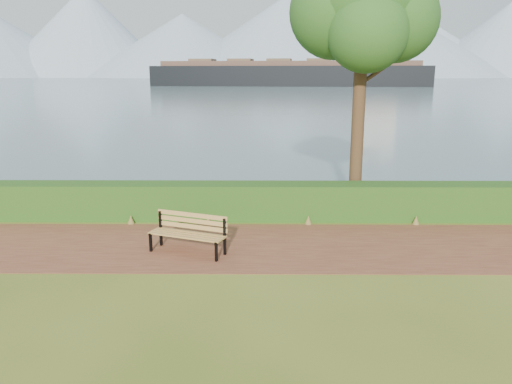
{
  "coord_description": "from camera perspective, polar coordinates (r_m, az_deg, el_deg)",
  "views": [
    {
      "loc": [
        0.29,
        -10.85,
        4.01
      ],
      "look_at": [
        0.19,
        1.2,
        1.1
      ],
      "focal_mm": 35.0,
      "sensor_mm": 36.0,
      "label": 1
    }
  ],
  "objects": [
    {
      "name": "ground",
      "position": [
        11.57,
        -1.02,
        -6.7
      ],
      "size": [
        140.0,
        140.0,
        0.0
      ],
      "primitive_type": "plane",
      "color": "#4A5E1A",
      "rests_on": "ground"
    },
    {
      "name": "bench",
      "position": [
        11.41,
        -7.67,
        -4.39
      ],
      "size": [
        1.84,
        1.12,
        0.89
      ],
      "rotation": [
        0.0,
        0.0,
        -0.37
      ],
      "color": "black",
      "rests_on": "ground"
    },
    {
      "name": "hedge",
      "position": [
        13.91,
        -0.76,
        -1.05
      ],
      "size": [
        32.0,
        0.85,
        1.0
      ],
      "primitive_type": "cube",
      "color": "#1B4213",
      "rests_on": "ground"
    },
    {
      "name": "cargo_ship",
      "position": [
        148.47,
        4.86,
        13.35
      ],
      "size": [
        80.17,
        21.91,
        24.06
      ],
      "rotation": [
        0.0,
        0.0,
        -0.12
      ],
      "color": "black",
      "rests_on": "ground"
    },
    {
      "name": "tree",
      "position": [
        14.59,
        12.15,
        20.14
      ],
      "size": [
        4.01,
        3.39,
        7.74
      ],
      "rotation": [
        0.0,
        0.0,
        -0.41
      ],
      "color": "#372216",
      "rests_on": "ground"
    },
    {
      "name": "path",
      "position": [
        11.85,
        -0.98,
        -6.18
      ],
      "size": [
        40.0,
        3.4,
        0.01
      ],
      "primitive_type": "cube",
      "color": "#5C2E1F",
      "rests_on": "ground"
    },
    {
      "name": "mountains",
      "position": [
        417.68,
        -0.89,
        16.81
      ],
      "size": [
        585.0,
        190.0,
        70.0
      ],
      "color": "#859BB2",
      "rests_on": "ground"
    },
    {
      "name": "water",
      "position": [
        270.88,
        0.4,
        12.72
      ],
      "size": [
        700.0,
        510.0,
        0.0
      ],
      "primitive_type": "cube",
      "color": "#425C6B",
      "rests_on": "ground"
    }
  ]
}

